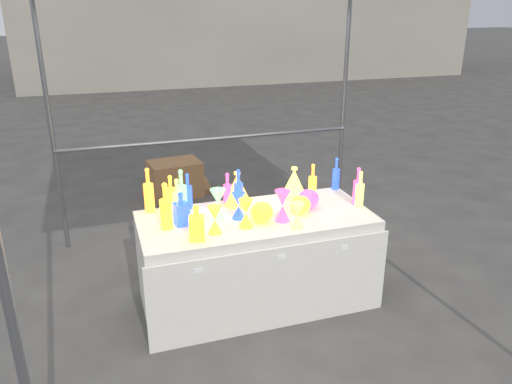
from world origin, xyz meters
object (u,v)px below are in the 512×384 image
object	(u,v)px
hourglass_0	(215,220)
globe_0	(262,213)
decanter_0	(197,222)
display_table	(256,260)
cardboard_box_closed	(175,179)
lampshade_0	(237,188)
bottle_0	(171,193)

from	to	relation	value
hourglass_0	globe_0	bearing A→B (deg)	11.55
decanter_0	globe_0	distance (m)	0.55
decanter_0	display_table	bearing A→B (deg)	38.38
cardboard_box_closed	globe_0	world-z (taller)	globe_0
display_table	decanter_0	xyz separation A→B (m)	(-0.52, -0.25, 0.51)
display_table	lampshade_0	bearing A→B (deg)	103.28
display_table	bottle_0	size ratio (longest dim) A/B	6.36
display_table	hourglass_0	xyz separation A→B (m)	(-0.37, -0.18, 0.48)
bottle_0	decanter_0	size ratio (longest dim) A/B	1.11
display_table	decanter_0	size ratio (longest dim) A/B	7.04
hourglass_0	lampshade_0	distance (m)	0.56
cardboard_box_closed	bottle_0	bearing A→B (deg)	-106.39
cardboard_box_closed	decanter_0	bearing A→B (deg)	-102.78
bottle_0	hourglass_0	world-z (taller)	bottle_0
display_table	decanter_0	bearing A→B (deg)	-154.03
globe_0	display_table	bearing A→B (deg)	93.63
cardboard_box_closed	decanter_0	world-z (taller)	decanter_0
decanter_0	lampshade_0	bearing A→B (deg)	62.81
decanter_0	globe_0	size ratio (longest dim) A/B	1.52
cardboard_box_closed	lampshade_0	bearing A→B (deg)	-93.03
display_table	lampshade_0	distance (m)	0.59
lampshade_0	cardboard_box_closed	bearing A→B (deg)	86.96
globe_0	lampshade_0	xyz separation A→B (m)	(-0.08, 0.40, 0.07)
bottle_0	cardboard_box_closed	bearing A→B (deg)	80.58
display_table	globe_0	distance (m)	0.46
bottle_0	display_table	bearing A→B (deg)	-29.79
globe_0	bottle_0	bearing A→B (deg)	143.38
decanter_0	globe_0	bearing A→B (deg)	27.81
display_table	bottle_0	xyz separation A→B (m)	(-0.60, 0.34, 0.52)
bottle_0	decanter_0	distance (m)	0.60
bottle_0	hourglass_0	size ratio (longest dim) A/B	1.42
cardboard_box_closed	hourglass_0	size ratio (longest dim) A/B	3.04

